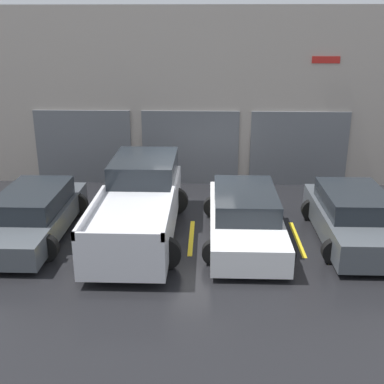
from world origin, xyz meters
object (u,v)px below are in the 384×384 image
object	(u,v)px
sedan_white	(245,216)
pickup_truck	(139,203)
sedan_side	(353,218)
van_right	(33,214)

from	to	relation	value
sedan_white	pickup_truck	bearing A→B (deg)	174.66
sedan_white	sedan_side	world-z (taller)	sedan_side
van_right	sedan_side	bearing A→B (deg)	-0.04
pickup_truck	sedan_white	xyz separation A→B (m)	(2.79, -0.26, -0.23)
pickup_truck	van_right	world-z (taller)	pickup_truck
sedan_white	van_right	size ratio (longest dim) A/B	1.03
sedan_white	van_right	distance (m)	5.58
pickup_truck	sedan_white	bearing A→B (deg)	-5.34
pickup_truck	sedan_white	distance (m)	2.81
pickup_truck	sedan_side	xyz separation A→B (m)	(5.58, -0.27, -0.22)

